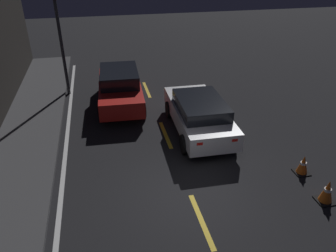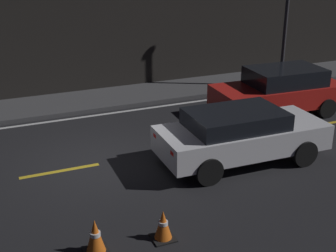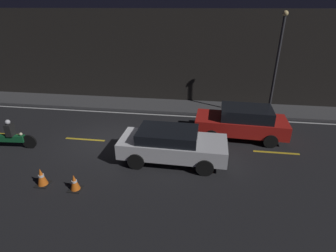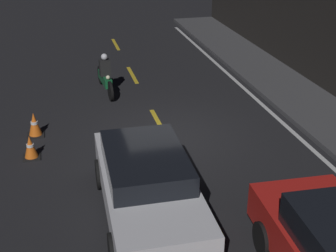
{
  "view_description": "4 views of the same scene",
  "coord_description": "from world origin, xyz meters",
  "px_view_note": "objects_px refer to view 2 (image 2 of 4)",
  "views": [
    {
      "loc": [
        -6.9,
        2.18,
        6.24
      ],
      "look_at": [
        2.19,
        0.19,
        1.1
      ],
      "focal_mm": 35.0,
      "sensor_mm": 36.0,
      "label": 1
    },
    {
      "loc": [
        -2.62,
        -10.76,
        5.37
      ],
      "look_at": [
        2.02,
        0.15,
        0.7
      ],
      "focal_mm": 50.0,
      "sensor_mm": 36.0,
      "label": 2
    },
    {
      "loc": [
        4.62,
        -10.68,
        6.01
      ],
      "look_at": [
        3.2,
        -0.6,
        1.28
      ],
      "focal_mm": 28.0,
      "sensor_mm": 36.0,
      "label": 3
    },
    {
      "loc": [
        11.44,
        -2.81,
        5.92
      ],
      "look_at": [
        0.84,
        -0.17,
        0.75
      ],
      "focal_mm": 50.0,
      "sensor_mm": 36.0,
      "label": 4
    }
  ],
  "objects_px": {
    "traffic_cone_near": "(95,237)",
    "taxi_red": "(280,90)",
    "sedan_white": "(240,134)",
    "street_lamp": "(287,5)",
    "traffic_cone_mid": "(163,225)"
  },
  "relations": [
    {
      "from": "sedan_white",
      "to": "traffic_cone_near",
      "type": "bearing_deg",
      "value": -151.27
    },
    {
      "from": "traffic_cone_near",
      "to": "traffic_cone_mid",
      "type": "bearing_deg",
      "value": -4.16
    },
    {
      "from": "traffic_cone_near",
      "to": "street_lamp",
      "type": "relative_size",
      "value": 0.12
    },
    {
      "from": "sedan_white",
      "to": "street_lamp",
      "type": "bearing_deg",
      "value": 46.92
    },
    {
      "from": "sedan_white",
      "to": "traffic_cone_mid",
      "type": "bearing_deg",
      "value": -141.3
    },
    {
      "from": "taxi_red",
      "to": "traffic_cone_mid",
      "type": "xyz_separation_m",
      "value": [
        -6.27,
        -5.06,
        -0.52
      ]
    },
    {
      "from": "traffic_cone_near",
      "to": "street_lamp",
      "type": "height_order",
      "value": "street_lamp"
    },
    {
      "from": "sedan_white",
      "to": "traffic_cone_near",
      "type": "relative_size",
      "value": 6.36
    },
    {
      "from": "sedan_white",
      "to": "street_lamp",
      "type": "xyz_separation_m",
      "value": [
        4.86,
        4.98,
        2.46
      ]
    },
    {
      "from": "traffic_cone_mid",
      "to": "taxi_red",
      "type": "bearing_deg",
      "value": 38.91
    },
    {
      "from": "sedan_white",
      "to": "traffic_cone_mid",
      "type": "xyz_separation_m",
      "value": [
        -3.16,
        -2.42,
        -0.47
      ]
    },
    {
      "from": "traffic_cone_near",
      "to": "taxi_red",
      "type": "bearing_deg",
      "value": 33.24
    },
    {
      "from": "sedan_white",
      "to": "street_lamp",
      "type": "height_order",
      "value": "street_lamp"
    },
    {
      "from": "sedan_white",
      "to": "traffic_cone_mid",
      "type": "distance_m",
      "value": 4.0
    },
    {
      "from": "traffic_cone_near",
      "to": "sedan_white",
      "type": "bearing_deg",
      "value": 27.47
    }
  ]
}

